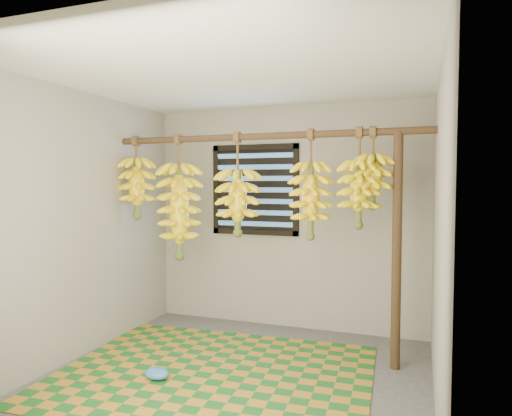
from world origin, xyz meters
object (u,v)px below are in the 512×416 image
at_px(banana_bunch_d, 311,200).
at_px(banana_bunch_c, 238,202).
at_px(plastic_bag, 157,374).
at_px(banana_bunch_f, 372,181).
at_px(support_post, 397,251).
at_px(banana_bunch_e, 359,194).
at_px(woven_mat, 214,374).
at_px(banana_bunch_b, 179,211).
at_px(banana_bunch_a, 137,188).

bearing_deg(banana_bunch_d, banana_bunch_c, -180.00).
height_order(plastic_bag, banana_bunch_f, banana_bunch_f).
xyz_separation_m(support_post, banana_bunch_e, (-0.32, 0.00, 0.48)).
distance_m(woven_mat, banana_bunch_d, 1.68).
relative_size(woven_mat, banana_bunch_b, 2.07).
bearing_deg(support_post, woven_mat, -155.58).
bearing_deg(support_post, banana_bunch_f, -180.00).
height_order(banana_bunch_d, banana_bunch_e, same).
height_order(woven_mat, banana_bunch_f, banana_bunch_f).
relative_size(plastic_bag, banana_bunch_f, 0.30).
bearing_deg(support_post, banana_bunch_b, 180.00).
relative_size(banana_bunch_a, banana_bunch_f, 1.21).
bearing_deg(banana_bunch_d, woven_mat, -136.03).
bearing_deg(banana_bunch_d, banana_bunch_a, 180.00).
height_order(plastic_bag, banana_bunch_e, banana_bunch_e).
bearing_deg(banana_bunch_f, support_post, 0.00).
xyz_separation_m(banana_bunch_c, banana_bunch_f, (1.23, 0.00, 0.20)).
height_order(woven_mat, banana_bunch_a, banana_bunch_a).
distance_m(banana_bunch_e, banana_bunch_f, 0.16).
distance_m(support_post, plastic_bag, 2.20).
xyz_separation_m(woven_mat, banana_bunch_e, (1.08, 0.63, 1.48)).
relative_size(support_post, banana_bunch_d, 2.06).
distance_m(banana_bunch_b, banana_bunch_c, 0.63).
distance_m(banana_bunch_c, banana_bunch_e, 1.12).
xyz_separation_m(woven_mat, plastic_bag, (-0.38, -0.26, 0.05)).
distance_m(woven_mat, banana_bunch_e, 1.94).
xyz_separation_m(plastic_bag, banana_bunch_e, (1.45, 0.89, 1.43)).
bearing_deg(woven_mat, banana_bunch_c, 93.84).
xyz_separation_m(banana_bunch_b, banana_bunch_f, (1.86, -0.00, 0.30)).
relative_size(banana_bunch_c, banana_bunch_f, 1.40).
height_order(woven_mat, banana_bunch_c, banana_bunch_c).
bearing_deg(banana_bunch_b, woven_mat, -43.53).
height_order(woven_mat, banana_bunch_e, banana_bunch_e).
height_order(woven_mat, banana_bunch_d, banana_bunch_d).
bearing_deg(banana_bunch_e, banana_bunch_c, -180.00).
distance_m(woven_mat, plastic_bag, 0.46).
distance_m(support_post, banana_bunch_e, 0.58).
bearing_deg(banana_bunch_c, woven_mat, -86.16).
distance_m(banana_bunch_a, banana_bunch_d, 1.81).
bearing_deg(banana_bunch_c, banana_bunch_d, 0.00).
xyz_separation_m(woven_mat, banana_bunch_c, (-0.04, 0.63, 1.39)).
height_order(banana_bunch_c, banana_bunch_f, same).
distance_m(banana_bunch_b, banana_bunch_f, 1.88).
height_order(plastic_bag, banana_bunch_d, banana_bunch_d).
bearing_deg(banana_bunch_a, woven_mat, -28.75).
bearing_deg(banana_bunch_c, support_post, 0.00).
height_order(banana_bunch_c, banana_bunch_e, same).
bearing_deg(banana_bunch_d, support_post, 0.00).
distance_m(support_post, banana_bunch_f, 0.63).
relative_size(support_post, banana_bunch_f, 2.90).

